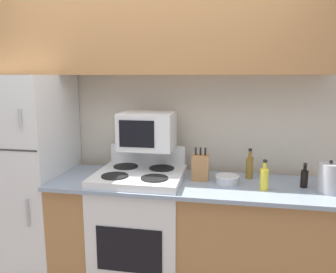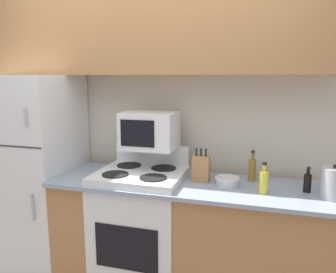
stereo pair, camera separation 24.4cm
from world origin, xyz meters
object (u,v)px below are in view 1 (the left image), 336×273
kettle (330,178)px  microwave (147,131)px  refrigerator (29,175)px  bottle_soy_sauce (304,178)px  bottle_vinegar (249,167)px  bottle_cooking_spray (264,178)px  bowl (227,179)px  stove (140,227)px  knife_block (200,167)px

kettle → microwave: bearing=172.0°
refrigerator → kettle: bearing=-2.7°
microwave → bottle_soy_sauce: microwave is taller
microwave → bottle_vinegar: bearing=3.4°
bottle_soy_sauce → bottle_cooking_spray: bottle_cooking_spray is taller
bowl → stove: bearing=-179.0°
knife_block → kettle: size_ratio=1.12×
refrigerator → microwave: refrigerator is taller
bowl → bottle_vinegar: bottle_vinegar is taller
stove → bowl: size_ratio=6.12×
bottle_vinegar → kettle: bottle_vinegar is taller
bottle_cooking_spray → bowl: bearing=158.5°
microwave → bowl: 0.73m
refrigerator → bottle_vinegar: (1.84, 0.12, 0.14)m
microwave → knife_block: size_ratio=1.64×
bottle_soy_sauce → kettle: (0.14, -0.09, 0.03)m
refrigerator → bowl: 1.67m
bottle_soy_sauce → kettle: size_ratio=0.78×
refrigerator → bottle_vinegar: size_ratio=7.06×
knife_block → bowl: 0.22m
microwave → knife_block: (0.43, -0.06, -0.27)m
microwave → bottle_soy_sauce: (1.19, -0.10, -0.30)m
knife_block → bottle_soy_sauce: bearing=-2.9°
refrigerator → stove: (0.99, -0.05, -0.36)m
bowl → bottle_soy_sauce: (0.55, 0.01, 0.04)m
bottle_vinegar → stove: bearing=-168.4°
refrigerator → bottle_cooking_spray: (1.93, -0.14, 0.13)m
stove → refrigerator: bearing=177.1°
refrigerator → kettle: refrigerator is taller
microwave → bottle_cooking_spray: bearing=-13.5°
refrigerator → bottle_soy_sauce: (2.22, -0.03, 0.11)m
knife_block → bottle_vinegar: bearing=16.5°
refrigerator → bowl: (1.67, -0.04, 0.08)m
bottle_soy_sauce → bottle_cooking_spray: (-0.29, -0.11, 0.02)m
knife_block → bottle_soy_sauce: 0.76m
stove → knife_block: knife_block is taller
microwave → kettle: bearing=-8.0°
refrigerator → bowl: bearing=-1.4°
refrigerator → microwave: 1.11m
refrigerator → knife_block: (1.47, 0.01, 0.14)m
refrigerator → kettle: size_ratio=7.31×
bowl → bottle_vinegar: size_ratio=0.75×
bowl → kettle: (0.69, -0.07, 0.07)m
bowl → kettle: kettle is taller
stove → bottle_vinegar: 1.00m
kettle → refrigerator: bearing=177.3°
microwave → stove: bearing=-106.7°
stove → knife_block: size_ratio=4.27×
bottle_cooking_spray → bottle_vinegar: (-0.09, 0.26, 0.01)m
microwave → bottle_soy_sauce: size_ratio=2.36×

